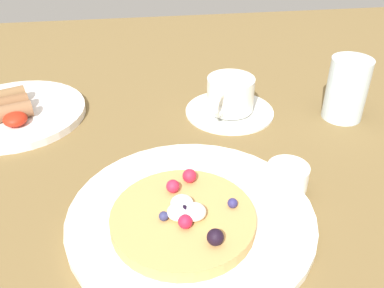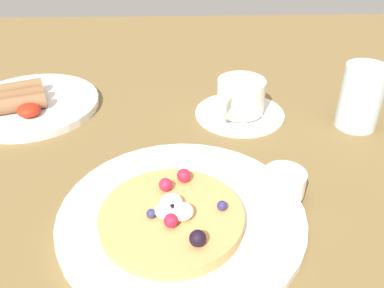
{
  "view_description": "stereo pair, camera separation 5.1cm",
  "coord_description": "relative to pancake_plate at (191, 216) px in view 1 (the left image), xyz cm",
  "views": [
    {
      "loc": [
        -3.88,
        -44.88,
        35.54
      ],
      "look_at": [
        2.7,
        2.13,
        4.0
      ],
      "focal_mm": 39.69,
      "sensor_mm": 36.0,
      "label": 1
    },
    {
      "loc": [
        1.21,
        -45.31,
        35.54
      ],
      "look_at": [
        2.7,
        2.13,
        4.0
      ],
      "focal_mm": 39.69,
      "sensor_mm": 36.0,
      "label": 2
    }
  ],
  "objects": [
    {
      "name": "pancake_with_berries",
      "position": [
        -0.88,
        -1.77,
        1.57
      ],
      "size": [
        16.46,
        16.46,
        3.35
      ],
      "color": "tan",
      "rests_on": "pancake_plate"
    },
    {
      "name": "pancake_plate",
      "position": [
        0.0,
        0.0,
        0.0
      ],
      "size": [
        29.25,
        29.25,
        1.17
      ],
      "primitive_type": "cylinder",
      "color": "white",
      "rests_on": "ground_plane"
    },
    {
      "name": "breakfast_plate",
      "position": [
        -25.67,
        28.45,
        0.06
      ],
      "size": [
        22.9,
        22.9,
        1.3
      ],
      "primitive_type": "cylinder",
      "color": "white",
      "rests_on": "ground_plane"
    },
    {
      "name": "coffee_cup",
      "position": [
        9.98,
        24.81,
        3.09
      ],
      "size": [
        7.97,
        9.93,
        5.54
      ],
      "color": "white",
      "rests_on": "coffee_saucer"
    },
    {
      "name": "ground_plane",
      "position": [
        -1.14,
        8.1,
        -2.09
      ],
      "size": [
        186.79,
        145.31,
        3.0
      ],
      "primitive_type": "cube",
      "color": "brown"
    },
    {
      "name": "coffee_saucer",
      "position": [
        10.07,
        24.95,
        -0.18
      ],
      "size": [
        14.96,
        14.96,
        0.81
      ],
      "primitive_type": "cylinder",
      "color": "white",
      "rests_on": "ground_plane"
    },
    {
      "name": "syrup_ramekin",
      "position": [
        12.67,
        3.23,
        2.17
      ],
      "size": [
        5.25,
        5.25,
        3.07
      ],
      "color": "white",
      "rests_on": "pancake_plate"
    },
    {
      "name": "water_glass",
      "position": [
        28.28,
        20.98,
        4.53
      ],
      "size": [
        6.49,
        6.49,
        10.24
      ],
      "primitive_type": "cylinder",
      "color": "silver",
      "rests_on": "ground_plane"
    },
    {
      "name": "fried_breakfast",
      "position": [
        -27.52,
        27.45,
        1.86
      ],
      "size": [
        11.68,
        11.8,
        2.79
      ],
      "color": "brown",
      "rests_on": "breakfast_plate"
    }
  ]
}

